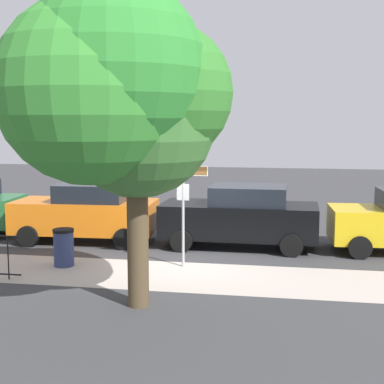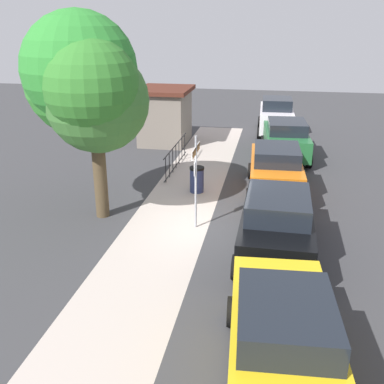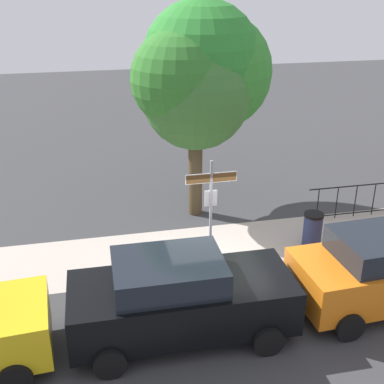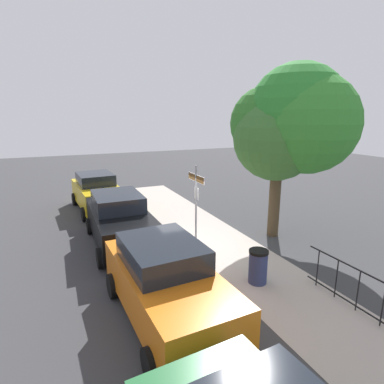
{
  "view_description": "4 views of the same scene",
  "coord_description": "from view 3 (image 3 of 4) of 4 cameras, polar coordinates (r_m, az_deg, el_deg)",
  "views": [
    {
      "loc": [
        -2.7,
        14.35,
        3.81
      ],
      "look_at": [
        -0.2,
        0.33,
        1.95
      ],
      "focal_mm": 52.38,
      "sensor_mm": 36.0,
      "label": 1
    },
    {
      "loc": [
        -12.62,
        -1.82,
        6.13
      ],
      "look_at": [
        -0.85,
        0.35,
        1.52
      ],
      "focal_mm": 42.03,
      "sensor_mm": 36.0,
      "label": 2
    },
    {
      "loc": [
        -2.81,
        -10.47,
        7.07
      ],
      "look_at": [
        -0.29,
        1.21,
        1.81
      ],
      "focal_mm": 46.83,
      "sensor_mm": 36.0,
      "label": 3
    },
    {
      "loc": [
        9.67,
        -4.08,
        4.62
      ],
      "look_at": [
        -0.6,
        0.52,
        1.86
      ],
      "focal_mm": 29.32,
      "sensor_mm": 36.0,
      "label": 4
    }
  ],
  "objects": [
    {
      "name": "car_black",
      "position": [
        10.52,
        -1.38,
        -11.92
      ],
      "size": [
        4.63,
        2.12,
        1.86
      ],
      "rotation": [
        0.0,
        0.0,
        -0.01
      ],
      "color": "black",
      "rests_on": "ground_plane"
    },
    {
      "name": "street_sign",
      "position": [
        12.34,
        2.18,
        -0.72
      ],
      "size": [
        1.28,
        0.07,
        2.95
      ],
      "color": "#9EA0A5",
      "rests_on": "ground_plane"
    },
    {
      "name": "shade_tree",
      "position": [
        15.04,
        1.01,
        13.21
      ],
      "size": [
        4.37,
        4.13,
        6.47
      ],
      "color": "#4A3C27",
      "rests_on": "ground_plane"
    },
    {
      "name": "trash_bin",
      "position": [
        14.4,
        13.56,
        -4.14
      ],
      "size": [
        0.55,
        0.55,
        0.98
      ],
      "color": "navy",
      "rests_on": "ground_plane"
    },
    {
      "name": "iron_fence",
      "position": [
        16.72,
        20.0,
        -0.67
      ],
      "size": [
        4.42,
        0.04,
        1.07
      ],
      "color": "black",
      "rests_on": "ground_plane"
    },
    {
      "name": "ground_plane",
      "position": [
        12.94,
        2.41,
        -9.38
      ],
      "size": [
        60.0,
        60.0,
        0.0
      ],
      "primitive_type": "plane",
      "color": "#38383A"
    },
    {
      "name": "sidewalk_strip",
      "position": [
        14.55,
        8.8,
        -5.62
      ],
      "size": [
        24.0,
        2.6,
        0.0
      ],
      "primitive_type": "cube",
      "color": "#B3A69B",
      "rests_on": "ground_plane"
    }
  ]
}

